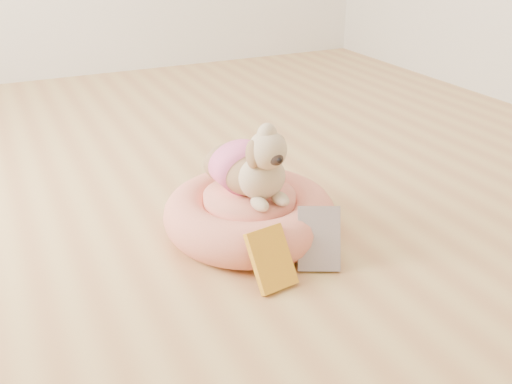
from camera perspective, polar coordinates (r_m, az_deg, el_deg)
name	(u,v)px	position (r m, az deg, el deg)	size (l,w,h in m)	color
floor	(228,206)	(2.13, -2.82, -1.42)	(4.50, 4.50, 0.00)	tan
pet_bed	(250,214)	(1.92, -0.64, -2.21)	(0.58, 0.58, 0.15)	#E6715A
dog	(250,154)	(1.84, -0.58, 3.85)	(0.26, 0.38, 0.28)	brown
book_yellow	(271,259)	(1.66, 1.54, -6.70)	(0.12, 0.02, 0.18)	yellow
book_white	(319,238)	(1.75, 6.31, -4.64)	(0.13, 0.02, 0.20)	white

